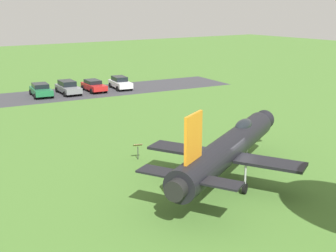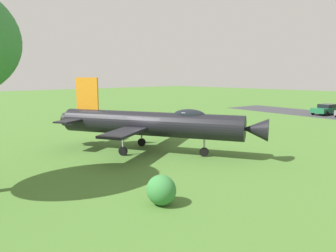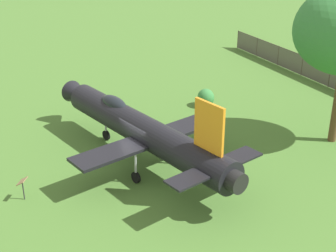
# 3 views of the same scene
# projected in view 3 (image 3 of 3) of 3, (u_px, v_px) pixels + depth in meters

# --- Properties ---
(ground_plane) EXTENTS (200.00, 200.00, 0.00)m
(ground_plane) POSITION_uv_depth(u_px,v_px,m) (145.00, 164.00, 26.78)
(ground_plane) COLOR #47722D
(display_jet) EXTENTS (9.50, 13.79, 5.16)m
(display_jet) POSITION_uv_depth(u_px,v_px,m) (140.00, 128.00, 26.21)
(display_jet) COLOR black
(display_jet) RESTS_ON ground_plane
(shrub_near_fence) EXTENTS (1.18, 1.31, 1.26)m
(shrub_near_fence) POSITION_uv_depth(u_px,v_px,m) (206.00, 98.00, 34.15)
(shrub_near_fence) COLOR #387F3D
(shrub_near_fence) RESTS_ON ground_plane
(info_plaque) EXTENTS (0.58, 0.70, 1.14)m
(info_plaque) POSITION_uv_depth(u_px,v_px,m) (22.00, 184.00, 23.21)
(info_plaque) COLOR #333333
(info_plaque) RESTS_ON ground_plane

